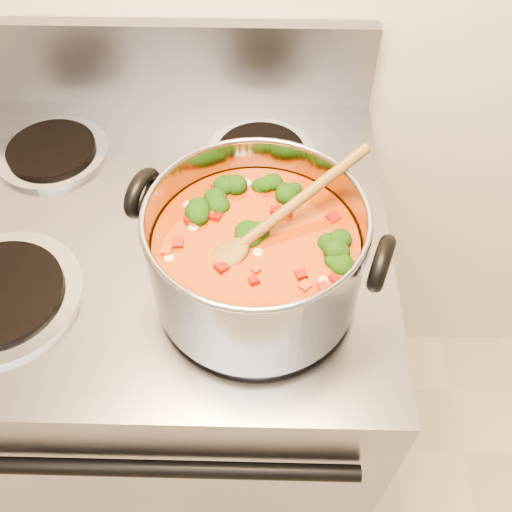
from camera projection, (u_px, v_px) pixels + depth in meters
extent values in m
cube|color=gray|center=(175.00, 357.00, 1.28)|extent=(0.79, 0.68, 0.92)
cube|color=gray|center=(162.00, 63.00, 1.06)|extent=(0.79, 0.03, 0.16)
cylinder|color=black|center=(120.00, 468.00, 0.79)|extent=(0.67, 0.02, 0.02)
cylinder|color=#A5A5AD|center=(0.00, 296.00, 0.83)|extent=(0.24, 0.24, 0.01)
cylinder|color=#A5A5AD|center=(257.00, 301.00, 0.82)|extent=(0.24, 0.24, 0.01)
cylinder|color=black|center=(257.00, 297.00, 0.81)|extent=(0.19, 0.19, 0.01)
cylinder|color=#A5A5AD|center=(52.00, 152.00, 1.02)|extent=(0.20, 0.20, 0.01)
cylinder|color=black|center=(51.00, 149.00, 1.01)|extent=(0.16, 0.16, 0.01)
cylinder|color=#A5A5AD|center=(261.00, 156.00, 1.01)|extent=(0.20, 0.20, 0.01)
cylinder|color=black|center=(261.00, 152.00, 1.01)|extent=(0.16, 0.16, 0.01)
cylinder|color=#9B9BA2|center=(256.00, 254.00, 0.76)|extent=(0.29, 0.29, 0.15)
torus|color=#9B9BA2|center=(256.00, 215.00, 0.70)|extent=(0.29, 0.29, 0.01)
cylinder|color=#9A3D0E|center=(256.00, 265.00, 0.78)|extent=(0.27, 0.27, 0.11)
torus|color=black|center=(143.00, 193.00, 0.75)|extent=(0.05, 0.08, 0.08)
torus|color=black|center=(381.00, 263.00, 0.68)|extent=(0.05, 0.08, 0.08)
ellipsoid|color=black|center=(254.00, 262.00, 0.71)|extent=(0.04, 0.04, 0.03)
ellipsoid|color=black|center=(167.00, 234.00, 0.74)|extent=(0.04, 0.04, 0.03)
ellipsoid|color=black|center=(345.00, 266.00, 0.71)|extent=(0.04, 0.04, 0.03)
ellipsoid|color=black|center=(271.00, 232.00, 0.74)|extent=(0.04, 0.04, 0.03)
ellipsoid|color=black|center=(304.00, 233.00, 0.74)|extent=(0.04, 0.04, 0.03)
ellipsoid|color=black|center=(346.00, 266.00, 0.71)|extent=(0.04, 0.04, 0.03)
ellipsoid|color=black|center=(228.00, 259.00, 0.72)|extent=(0.04, 0.04, 0.03)
ellipsoid|color=black|center=(192.00, 259.00, 0.71)|extent=(0.04, 0.04, 0.03)
ellipsoid|color=#9B1B05|center=(305.00, 198.00, 0.78)|extent=(0.01, 0.01, 0.01)
ellipsoid|color=#9B1B05|center=(179.00, 274.00, 0.70)|extent=(0.01, 0.01, 0.01)
ellipsoid|color=#9B1B05|center=(293.00, 297.00, 0.68)|extent=(0.01, 0.01, 0.01)
ellipsoid|color=#9B1B05|center=(241.00, 227.00, 0.75)|extent=(0.01, 0.01, 0.01)
ellipsoid|color=#9B1B05|center=(323.00, 257.00, 0.72)|extent=(0.01, 0.01, 0.01)
ellipsoid|color=#9B1B05|center=(324.00, 260.00, 0.71)|extent=(0.01, 0.01, 0.01)
ellipsoid|color=#9B1B05|center=(272.00, 313.00, 0.67)|extent=(0.01, 0.01, 0.01)
ellipsoid|color=#9B1B05|center=(166.00, 266.00, 0.71)|extent=(0.01, 0.01, 0.01)
ellipsoid|color=#9B1B05|center=(335.00, 249.00, 0.73)|extent=(0.01, 0.01, 0.01)
ellipsoid|color=#9B1B05|center=(185.00, 252.00, 0.72)|extent=(0.01, 0.01, 0.01)
ellipsoid|color=#9B1B05|center=(216.00, 291.00, 0.68)|extent=(0.01, 0.01, 0.01)
ellipsoid|color=#9B1B05|center=(231.00, 218.00, 0.76)|extent=(0.01, 0.01, 0.01)
ellipsoid|color=#9B1B05|center=(189.00, 224.00, 0.75)|extent=(0.01, 0.01, 0.01)
ellipsoid|color=#9B1B05|center=(221.00, 193.00, 0.79)|extent=(0.01, 0.01, 0.01)
ellipsoid|color=red|center=(194.00, 221.00, 0.75)|extent=(0.01, 0.01, 0.01)
ellipsoid|color=red|center=(190.00, 236.00, 0.74)|extent=(0.01, 0.01, 0.01)
ellipsoid|color=red|center=(180.00, 227.00, 0.75)|extent=(0.01, 0.01, 0.01)
ellipsoid|color=red|center=(289.00, 245.00, 0.73)|extent=(0.01, 0.01, 0.01)
ellipsoid|color=red|center=(301.00, 227.00, 0.75)|extent=(0.01, 0.01, 0.01)
ellipsoid|color=red|center=(235.00, 307.00, 0.67)|extent=(0.01, 0.01, 0.01)
ellipsoid|color=red|center=(342.00, 222.00, 0.75)|extent=(0.01, 0.01, 0.01)
ellipsoid|color=red|center=(199.00, 250.00, 0.72)|extent=(0.01, 0.01, 0.01)
ellipsoid|color=red|center=(284.00, 180.00, 0.80)|extent=(0.01, 0.01, 0.01)
ellipsoid|color=#CAB68B|center=(175.00, 280.00, 0.69)|extent=(0.02, 0.02, 0.01)
ellipsoid|color=#CAB68B|center=(239.00, 205.00, 0.77)|extent=(0.02, 0.02, 0.01)
ellipsoid|color=#CAB68B|center=(327.00, 239.00, 0.74)|extent=(0.02, 0.02, 0.01)
ellipsoid|color=#CAB68B|center=(336.00, 238.00, 0.74)|extent=(0.02, 0.02, 0.01)
ellipsoid|color=#CAB68B|center=(315.00, 292.00, 0.68)|extent=(0.02, 0.02, 0.01)
ellipsoid|color=#CAB68B|center=(219.00, 267.00, 0.71)|extent=(0.02, 0.02, 0.01)
ellipsoid|color=#CAB68B|center=(164.00, 242.00, 0.73)|extent=(0.02, 0.02, 0.01)
ellipsoid|color=#CAB68B|center=(249.00, 195.00, 0.78)|extent=(0.02, 0.02, 0.01)
ellipsoid|color=brown|center=(227.00, 256.00, 0.72)|extent=(0.08, 0.07, 0.04)
cylinder|color=brown|center=(298.00, 201.00, 0.73)|extent=(0.19, 0.15, 0.08)
ellipsoid|color=black|center=(353.00, 216.00, 0.92)|extent=(0.01, 0.01, 0.01)
ellipsoid|color=black|center=(125.00, 233.00, 0.90)|extent=(0.01, 0.01, 0.01)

